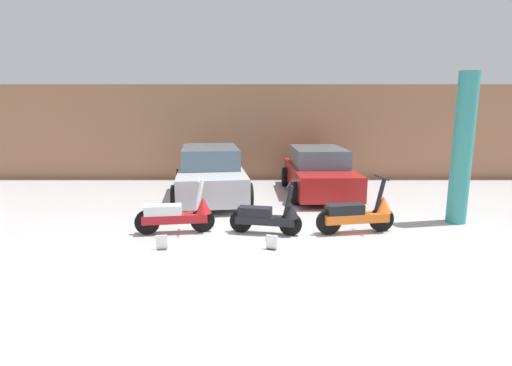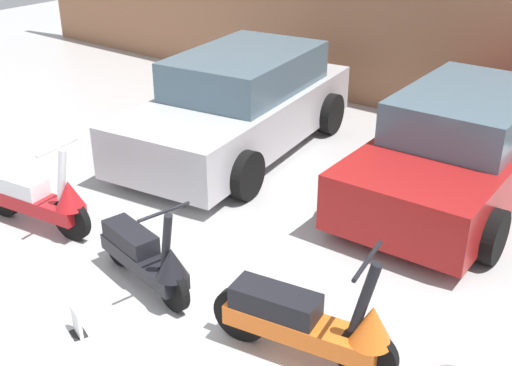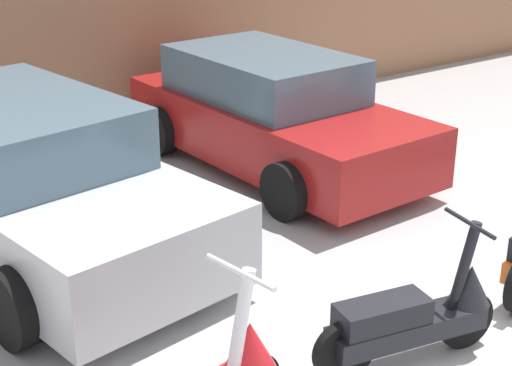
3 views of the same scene
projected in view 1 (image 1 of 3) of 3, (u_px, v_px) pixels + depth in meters
ground_plane at (294, 251)px, 6.98m from camera, size 28.00×28.00×0.00m
wall_back at (275, 133)px, 13.61m from camera, size 19.60×0.12×3.21m
scooter_front_left at (177, 214)px, 7.93m from camera, size 1.57×0.59×1.10m
scooter_front_right at (267, 216)px, 7.87m from camera, size 1.44×0.60×1.01m
scooter_front_center at (358, 213)px, 7.94m from camera, size 1.61×0.64×1.13m
car_rear_left at (209, 174)px, 11.01m from camera, size 2.40×4.28×1.39m
car_rear_center at (317, 172)px, 11.49m from camera, size 1.97×3.92×1.31m
placard_near_left_scooter at (160, 243)px, 7.05m from camera, size 0.20×0.15×0.26m
placard_near_right_scooter at (271, 243)px, 7.06m from camera, size 0.20×0.17×0.26m
support_column_side at (461, 149)px, 8.45m from camera, size 0.41×0.41×3.21m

